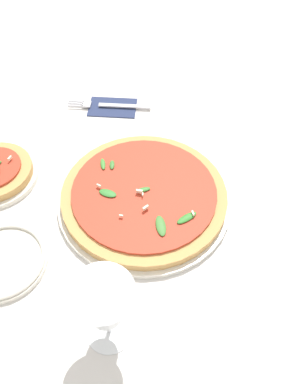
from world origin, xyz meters
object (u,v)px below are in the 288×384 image
Objects in this scene: wine_glass at (105,306)px; side_plate_white at (3,261)px; fork at (109,105)px; pizza_arugula_main at (144,196)px.

wine_glass is 0.92× the size of side_plate_white.
side_plate_white reaches higher than fork.
pizza_arugula_main is at bearing -151.03° from side_plate_white.
wine_glass reaches higher than side_plate_white.
fork is at bearing -110.73° from side_plate_white.
fork is 0.49m from side_plate_white.
pizza_arugula_main is 0.33m from fork.
wine_glass is at bearing 148.01° from side_plate_white.
pizza_arugula_main is 2.42× the size of wine_glass.
wine_glass is (0.06, 0.27, 0.09)m from pizza_arugula_main.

